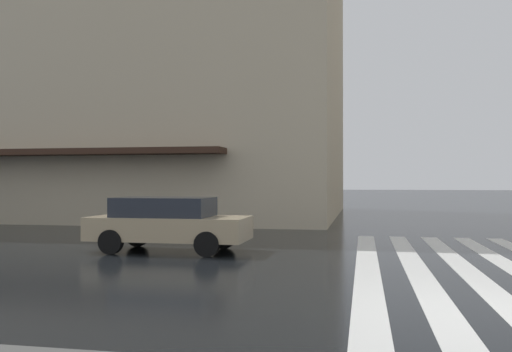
{
  "coord_description": "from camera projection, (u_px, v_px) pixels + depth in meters",
  "views": [
    {
      "loc": [
        -8.02,
        1.82,
        1.84
      ],
      "look_at": [
        5.72,
        4.54,
        1.97
      ],
      "focal_mm": 38.26,
      "sensor_mm": 36.0,
      "label": 1
    }
  ],
  "objects": [
    {
      "name": "ground_plane",
      "position": [
        499.0,
        314.0,
        7.49
      ],
      "size": [
        220.0,
        220.0,
        0.0
      ],
      "primitive_type": "plane",
      "color": "black"
    },
    {
      "name": "car_champagne",
      "position": [
        168.0,
        222.0,
        14.22
      ],
      "size": [
        1.85,
        4.1,
        1.41
      ],
      "color": "tan",
      "rests_on": "ground_plane"
    },
    {
      "name": "zebra_crossing",
      "position": [
        491.0,
        270.0,
        11.27
      ],
      "size": [
        13.0,
        5.5,
        0.01
      ],
      "color": "silver",
      "rests_on": "ground_plane"
    },
    {
      "name": "haussmann_block_mid",
      "position": [
        110.0,
        45.0,
        31.03
      ],
      "size": [
        17.69,
        25.69,
        19.56
      ],
      "color": "beige",
      "rests_on": "ground_plane"
    }
  ]
}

